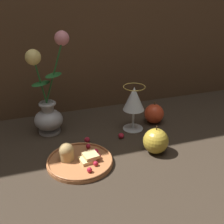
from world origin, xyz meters
TOP-DOWN VIEW (x-y plane):
  - ground_plane at (0.00, 0.00)m, footprint 2.40×2.40m
  - vase at (-0.14, 0.18)m, footprint 0.14×0.10m
  - plate_with_pastries at (-0.09, -0.04)m, footprint 0.19×0.19m
  - wine_glass at (0.14, 0.11)m, footprint 0.08×0.08m
  - apple_beside_vase at (0.15, -0.06)m, footprint 0.08×0.08m
  - apple_near_glass at (0.23, 0.13)m, footprint 0.07×0.07m
  - berry_near_plate at (0.08, 0.06)m, footprint 0.02×0.02m
  - berry_front_center at (-0.04, 0.07)m, footprint 0.02×0.02m

SIDE VIEW (x-z plane):
  - ground_plane at x=0.00m, z-range 0.00..0.00m
  - berry_front_center at x=-0.04m, z-range 0.00..0.02m
  - berry_near_plate at x=0.08m, z-range 0.00..0.02m
  - plate_with_pastries at x=-0.09m, z-range -0.02..0.05m
  - apple_near_glass at x=0.23m, z-range -0.01..0.08m
  - apple_beside_vase at x=0.15m, z-range -0.01..0.08m
  - vase at x=-0.14m, z-range -0.07..0.28m
  - wine_glass at x=0.14m, z-range 0.03..0.19m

